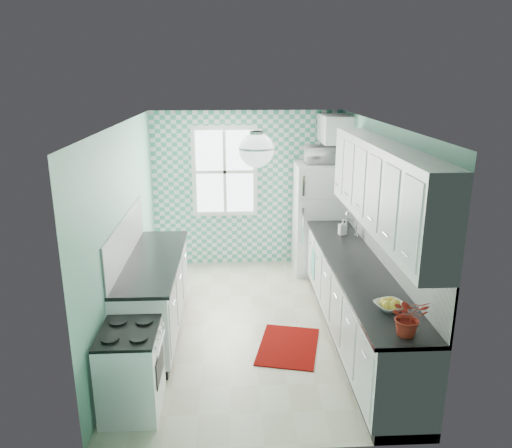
{
  "coord_description": "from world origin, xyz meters",
  "views": [
    {
      "loc": [
        -0.25,
        -5.66,
        3.03
      ],
      "look_at": [
        0.05,
        0.25,
        1.25
      ],
      "focal_mm": 35.0,
      "sensor_mm": 36.0,
      "label": 1
    }
  ],
  "objects_px": {
    "fruit_bowl": "(390,306)",
    "ceiling_light": "(256,150)",
    "microwave": "(321,155)",
    "fridge": "(319,218)",
    "sink": "(342,239)",
    "potted_plant": "(409,316)",
    "stove": "(131,369)"
  },
  "relations": [
    {
      "from": "fruit_bowl",
      "to": "sink",
      "type": "bearing_deg",
      "value": 89.9
    },
    {
      "from": "stove",
      "to": "fridge",
      "type": "bearing_deg",
      "value": 55.84
    },
    {
      "from": "ceiling_light",
      "to": "fridge",
      "type": "distance_m",
      "value": 3.17
    },
    {
      "from": "fridge",
      "to": "fruit_bowl",
      "type": "height_order",
      "value": "fridge"
    },
    {
      "from": "fridge",
      "to": "sink",
      "type": "distance_m",
      "value": 1.23
    },
    {
      "from": "stove",
      "to": "fruit_bowl",
      "type": "relative_size",
      "value": 2.93
    },
    {
      "from": "stove",
      "to": "sink",
      "type": "xyz_separation_m",
      "value": [
        2.4,
        2.14,
        0.51
      ]
    },
    {
      "from": "ceiling_light",
      "to": "stove",
      "type": "relative_size",
      "value": 0.44
    },
    {
      "from": "fridge",
      "to": "fruit_bowl",
      "type": "bearing_deg",
      "value": -89.59
    },
    {
      "from": "fruit_bowl",
      "to": "potted_plant",
      "type": "height_order",
      "value": "potted_plant"
    },
    {
      "from": "potted_plant",
      "to": "fridge",
      "type": "bearing_deg",
      "value": 91.37
    },
    {
      "from": "sink",
      "to": "stove",
      "type": "bearing_deg",
      "value": -141.76
    },
    {
      "from": "stove",
      "to": "microwave",
      "type": "relative_size",
      "value": 1.67
    },
    {
      "from": "fruit_bowl",
      "to": "ceiling_light",
      "type": "bearing_deg",
      "value": 148.59
    },
    {
      "from": "ceiling_light",
      "to": "fruit_bowl",
      "type": "bearing_deg",
      "value": -31.41
    },
    {
      "from": "ceiling_light",
      "to": "stove",
      "type": "distance_m",
      "value": 2.38
    },
    {
      "from": "stove",
      "to": "sink",
      "type": "distance_m",
      "value": 3.26
    },
    {
      "from": "fruit_bowl",
      "to": "microwave",
      "type": "xyz_separation_m",
      "value": [
        -0.09,
        3.32,
        0.89
      ]
    },
    {
      "from": "stove",
      "to": "microwave",
      "type": "bearing_deg",
      "value": 55.84
    },
    {
      "from": "stove",
      "to": "microwave",
      "type": "xyz_separation_m",
      "value": [
        2.31,
        3.37,
        1.45
      ]
    },
    {
      "from": "fridge",
      "to": "potted_plant",
      "type": "relative_size",
      "value": 5.08
    },
    {
      "from": "fridge",
      "to": "stove",
      "type": "height_order",
      "value": "fridge"
    },
    {
      "from": "fridge",
      "to": "microwave",
      "type": "distance_m",
      "value": 1.0
    },
    {
      "from": "microwave",
      "to": "potted_plant",
      "type": "bearing_deg",
      "value": 89.56
    },
    {
      "from": "fruit_bowl",
      "to": "microwave",
      "type": "distance_m",
      "value": 3.44
    },
    {
      "from": "fridge",
      "to": "sink",
      "type": "bearing_deg",
      "value": -86.78
    },
    {
      "from": "microwave",
      "to": "fruit_bowl",
      "type": "bearing_deg",
      "value": 89.75
    },
    {
      "from": "fridge",
      "to": "potted_plant",
      "type": "bearing_deg",
      "value": -89.78
    },
    {
      "from": "ceiling_light",
      "to": "stove",
      "type": "height_order",
      "value": "ceiling_light"
    },
    {
      "from": "sink",
      "to": "microwave",
      "type": "relative_size",
      "value": 1.14
    },
    {
      "from": "ceiling_light",
      "to": "potted_plant",
      "type": "height_order",
      "value": "ceiling_light"
    },
    {
      "from": "ceiling_light",
      "to": "fruit_bowl",
      "type": "relative_size",
      "value": 1.29
    }
  ]
}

